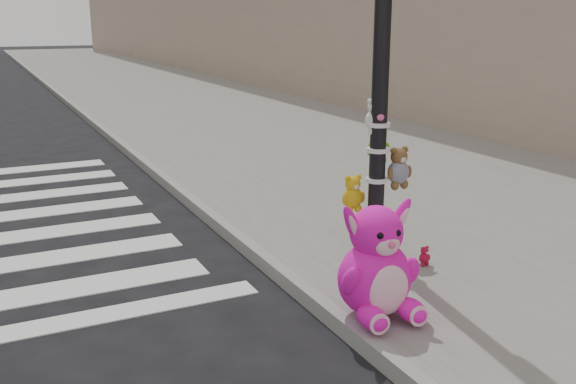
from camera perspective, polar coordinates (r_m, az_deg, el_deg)
sidewalk_near at (r=14.76m, az=-2.21°, el=5.98°), size 7.00×80.00×0.14m
curb_edge at (r=13.76m, az=-15.51°, el=4.75°), size 0.12×80.00×0.15m
signal_pole at (r=6.26m, az=8.23°, el=8.85°), size 0.70×0.49×4.00m
pink_bunny at (r=5.10m, az=7.91°, el=-6.82°), size 0.68×0.72×0.96m
red_teddy at (r=6.28m, az=12.03°, el=-5.58°), size 0.14×0.11×0.20m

